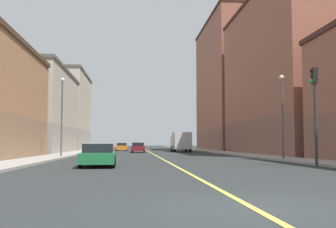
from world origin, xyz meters
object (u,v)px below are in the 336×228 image
street_lamp_left_near (282,107)px  building_left_mid (287,76)px  building_left_far (231,86)px  traffic_light_left_near (315,102)px  car_maroon (138,148)px  car_green (98,155)px  building_right_midblock (33,111)px  building_right_distant (61,112)px  street_lamp_right_near (62,108)px  box_truck (181,141)px  car_orange (122,147)px

street_lamp_left_near → building_left_mid: bearing=66.8°
building_left_mid → street_lamp_left_near: 18.21m
building_left_far → traffic_light_left_near: size_ratio=4.45×
car_maroon → car_green: (-2.70, -33.08, -0.03)m
traffic_light_left_near → car_green: (-12.23, 1.26, -3.03)m
building_right_midblock → street_lamp_left_near: size_ratio=3.26×
building_left_mid → car_green: (-20.11, -22.34, -8.68)m
building_right_distant → street_lamp_right_near: bearing=-79.9°
building_right_distant → street_lamp_left_near: 51.98m
car_maroon → street_lamp_left_near: bearing=-68.5°
building_left_far → building_right_midblock: 36.77m
building_left_far → traffic_light_left_near: 51.73m
traffic_light_left_near → box_truck: (-3.12, 37.57, -2.10)m
building_right_midblock → traffic_light_left_near: bearing=-54.1°
building_right_distant → street_lamp_right_near: building_right_distant is taller
building_left_far → street_lamp_right_near: building_left_far is taller
traffic_light_left_near → street_lamp_left_near: bearing=82.3°
building_left_mid → building_right_midblock: 32.88m
building_left_far → building_left_mid: bearing=-90.0°
building_left_mid → traffic_light_left_near: bearing=-108.5°
street_lamp_left_near → car_maroon: 28.97m
building_right_distant → car_green: 53.62m
street_lamp_right_near → car_green: bearing=-71.8°
car_maroon → car_green: car_maroon is taller
car_green → box_truck: box_truck is taller
building_right_midblock → street_lamp_right_near: bearing=-68.7°
traffic_light_left_near → car_green: 12.67m
car_maroon → car_green: bearing=-94.7°
car_maroon → box_truck: (6.41, 3.23, 0.89)m
traffic_light_left_near → street_lamp_left_near: size_ratio=0.88×
car_maroon → building_left_mid: bearing=-31.7°
building_left_mid → car_maroon: (-17.41, 10.74, -8.64)m
street_lamp_right_near → car_maroon: bearing=69.8°
building_right_distant → car_maroon: 24.42m
car_maroon → box_truck: bearing=26.8°
building_left_mid → box_truck: 19.40m
building_left_mid → car_green: size_ratio=5.53×
building_right_midblock → street_lamp_left_near: bearing=-45.4°
building_right_midblock → street_lamp_right_near: 18.92m
building_right_midblock → car_orange: 18.93m
building_right_distant → box_truck: 26.36m
car_green → box_truck: 37.45m
box_truck → building_right_midblock: bearing=-166.0°
street_lamp_right_near → building_left_far: bearing=55.4°
building_left_mid → car_orange: (-20.03, 23.19, -8.66)m
building_right_distant → street_lamp_left_near: size_ratio=2.95×
traffic_light_left_near → car_maroon: (-9.53, 34.34, -2.99)m
box_truck → street_lamp_right_near: bearing=-120.9°
building_left_far → building_right_distant: 31.93m
building_left_mid → street_lamp_right_near: (-24.57, -8.72, -4.86)m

